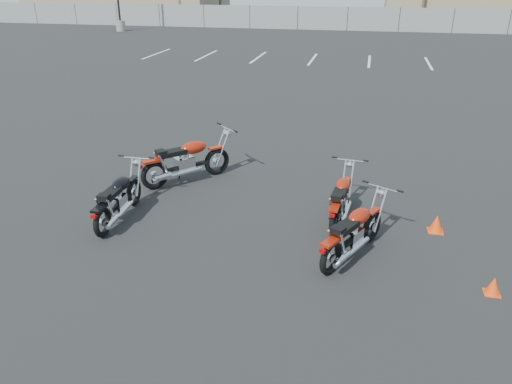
% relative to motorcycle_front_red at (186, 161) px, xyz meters
% --- Properties ---
extents(ground, '(120.00, 120.00, 0.00)m').
position_rel_motorcycle_front_red_xyz_m(ground, '(1.76, -2.27, -0.50)').
color(ground, black).
rests_on(ground, ground).
extents(motorcycle_front_red, '(1.85, 1.92, 1.10)m').
position_rel_motorcycle_front_red_xyz_m(motorcycle_front_red, '(0.00, 0.00, 0.00)').
color(motorcycle_front_red, black).
rests_on(motorcycle_front_red, ground).
extents(motorcycle_second_black, '(0.76, 1.95, 0.96)m').
position_rel_motorcycle_front_red_xyz_m(motorcycle_second_black, '(-0.60, -2.06, -0.07)').
color(motorcycle_second_black, black).
rests_on(motorcycle_second_black, ground).
extents(motorcycle_third_red, '(0.73, 1.88, 0.92)m').
position_rel_motorcycle_front_red_xyz_m(motorcycle_third_red, '(3.47, -1.13, -0.08)').
color(motorcycle_third_red, black).
rests_on(motorcycle_third_red, ground).
extents(motorcycle_rear_red, '(1.25, 1.90, 0.96)m').
position_rel_motorcycle_front_red_xyz_m(motorcycle_rear_red, '(3.76, -2.46, -0.06)').
color(motorcycle_rear_red, black).
rests_on(motorcycle_rear_red, ground).
extents(training_cone_near, '(0.27, 0.27, 0.32)m').
position_rel_motorcycle_front_red_xyz_m(training_cone_near, '(5.21, -1.25, -0.34)').
color(training_cone_near, '#FB440D').
rests_on(training_cone_near, ground).
extents(training_cone_far, '(0.23, 0.23, 0.27)m').
position_rel_motorcycle_front_red_xyz_m(training_cone_far, '(5.82, -3.08, -0.37)').
color(training_cone_far, '#FB440D').
rests_on(training_cone_far, ground).
extents(chainlink_fence, '(80.06, 0.06, 1.80)m').
position_rel_motorcycle_front_red_xyz_m(chainlink_fence, '(1.76, 32.73, 0.40)').
color(chainlink_fence, slate).
rests_on(chainlink_fence, ground).
extents(tan_building_east, '(14.40, 9.40, 3.70)m').
position_rel_motorcycle_front_red_xyz_m(tan_building_east, '(11.76, 41.73, 1.36)').
color(tan_building_east, '#8F7C5C').
rests_on(tan_building_east, ground).
extents(parking_line_stripes, '(15.12, 4.00, 0.01)m').
position_rel_motorcycle_front_red_xyz_m(parking_line_stripes, '(-0.74, 17.73, -0.50)').
color(parking_line_stripes, silver).
rests_on(parking_line_stripes, ground).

